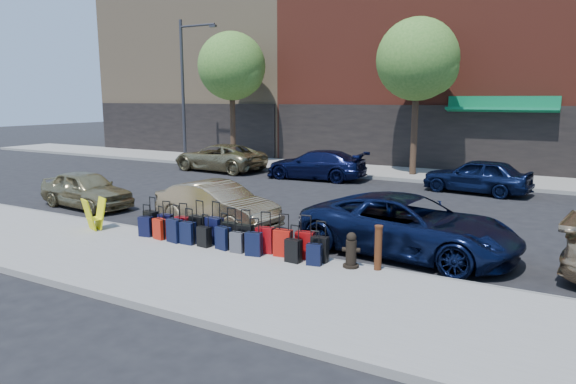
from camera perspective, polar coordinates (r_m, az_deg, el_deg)
The scene contains 39 objects.
ground at distance 16.83m, azimuth 3.09°, elevation -2.50°, with size 120.00×120.00×0.00m, color black.
sidewalk_near at distance 11.56m, azimuth -11.48°, elevation -8.37°, with size 60.00×4.00×0.15m, color gray.
sidewalk_far at distance 26.03m, azimuth 12.88°, elevation 2.01°, with size 60.00×4.00×0.15m, color gray.
curb_near at distance 13.07m, azimuth -5.68°, elevation -5.99°, with size 60.00×0.08×0.15m, color gray.
curb_far at distance 24.12m, azimuth 11.51°, elevation 1.41°, with size 60.00×0.08×0.15m, color gray.
building_left at distance 40.35m, azimuth -6.30°, elevation 16.35°, with size 15.00×12.12×16.00m.
tree_left at distance 29.70m, azimuth -6.05°, elevation 13.54°, with size 3.80×3.80×7.27m.
tree_center at distance 25.17m, azimuth 14.49°, elevation 13.85°, with size 3.80×3.80×7.27m.
streetlight at distance 30.91m, azimuth -11.34°, elevation 11.88°, with size 2.59×0.18×8.00m.
suitcase_front_0 at distance 14.28m, azimuth -14.95°, elevation -3.27°, with size 0.45×0.30×1.00m.
suitcase_front_1 at distance 14.00m, azimuth -13.41°, elevation -3.57°, with size 0.42×0.28×0.93m.
suitcase_front_2 at distance 13.61m, azimuth -11.63°, elevation -3.89°, with size 0.42×0.28×0.93m.
suitcase_front_3 at distance 13.31m, azimuth -9.95°, elevation -4.00°, with size 0.46×0.29×1.05m.
suitcase_front_4 at distance 13.02m, azimuth -8.17°, elevation -4.24°, with size 0.47×0.30×1.06m.
suitcase_front_5 at distance 12.73m, azimuth -6.44°, elevation -4.69°, with size 0.41×0.24×0.97m.
suitcase_front_6 at distance 12.47m, azimuth -4.83°, elevation -4.98°, with size 0.43×0.27×0.97m.
suitcase_front_7 at distance 12.14m, azimuth -2.59°, elevation -5.35°, with size 0.44×0.30×0.98m.
suitcase_front_8 at distance 11.88m, azimuth -0.58°, elevation -5.68°, with size 0.44×0.28×1.00m.
suitcase_front_9 at distance 11.71m, azimuth 1.89°, elevation -5.92°, with size 0.45×0.30×1.00m.
suitcase_front_10 at distance 11.51m, azimuth 3.54°, elevation -6.35°, with size 0.39×0.23×0.92m.
suitcase_back_0 at distance 14.07m, azimuth -15.51°, elevation -3.70°, with size 0.38×0.26×0.85m.
suitcase_back_1 at distance 13.71m, azimuth -14.06°, elevation -3.99°, with size 0.40×0.28×0.86m.
suitcase_back_2 at distance 13.34m, azimuth -12.48°, elevation -4.20°, with size 0.43×0.29×0.95m.
suitcase_back_3 at distance 13.09m, azimuth -11.06°, elevation -4.49°, with size 0.38×0.22×0.90m.
suitcase_back_4 at distance 12.80m, azimuth -9.31°, elevation -4.91°, with size 0.36×0.23×0.81m.
suitcase_back_5 at distance 12.51m, azimuth -7.22°, elevation -5.10°, with size 0.41×0.28×0.89m.
suitcase_back_6 at distance 12.23m, azimuth -5.65°, elevation -5.58°, with size 0.34×0.21×0.79m.
suitcase_back_7 at distance 11.96m, azimuth -3.83°, elevation -5.77°, with size 0.41×0.29×0.89m.
suitcase_back_9 at distance 11.47m, azimuth 0.58°, elevation -6.53°, with size 0.37×0.23×0.84m.
suitcase_back_10 at distance 11.29m, azimuth 2.92°, elevation -6.95°, with size 0.35×0.24×0.77m.
fire_hydrant at distance 11.19m, azimuth 7.03°, elevation -6.54°, with size 0.40×0.35×0.77m.
bollard at distance 11.07m, azimuth 10.00°, elevation -6.05°, with size 0.18×0.18×0.97m.
display_rack at distance 15.18m, azimuth -20.70°, elevation -2.34°, with size 0.65×0.68×0.87m.
car_near_0 at distance 19.07m, azimuth -21.52°, elevation 0.28°, with size 1.52×3.78×1.29m, color #97895C.
car_near_1 at distance 15.27m, azimuth -7.89°, elevation -1.39°, with size 1.39×4.00×1.32m, color #97805C.
car_near_2 at distance 12.71m, azimuth 13.26°, elevation -3.66°, with size 2.40×5.21×1.45m, color #0C1435.
car_far_0 at distance 27.06m, azimuth -7.64°, elevation 3.83°, with size 2.33×5.06×1.41m, color #918358.
car_far_1 at distance 24.04m, azimuth 3.12°, elevation 3.05°, with size 1.93×4.74×1.38m, color #0B1033.
car_far_2 at distance 21.79m, azimuth 20.24°, elevation 1.70°, with size 1.66×4.12×1.40m, color #0B1432.
Camera 1 is at (7.23, -14.73, 3.75)m, focal length 32.00 mm.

